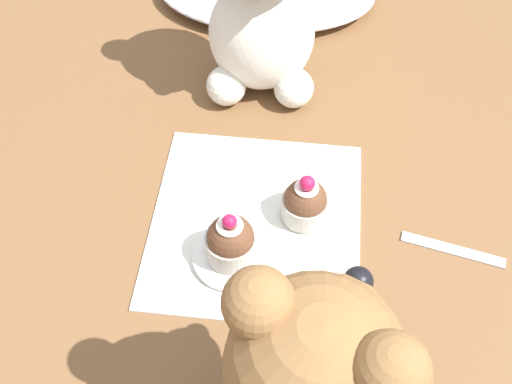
# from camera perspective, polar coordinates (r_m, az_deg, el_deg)

# --- Properties ---
(ground_plane) EXTENTS (4.00, 4.00, 0.00)m
(ground_plane) POSITION_cam_1_polar(r_m,az_deg,el_deg) (0.65, -0.00, -2.93)
(ground_plane) COLOR brown
(knitted_placemat) EXTENTS (0.22, 0.24, 0.01)m
(knitted_placemat) POSITION_cam_1_polar(r_m,az_deg,el_deg) (0.65, -0.00, -2.78)
(knitted_placemat) COLOR silver
(knitted_placemat) RESTS_ON ground_plane
(teddy_bear_cream) EXTENTS (0.14, 0.14, 0.26)m
(teddy_bear_cream) POSITION_cam_1_polar(r_m,az_deg,el_deg) (0.72, 0.55, 17.69)
(teddy_bear_cream) COLOR silver
(teddy_bear_cream) RESTS_ON ground_plane
(cupcake_near_cream_bear) EXTENTS (0.05, 0.05, 0.06)m
(cupcake_near_cream_bear) POSITION_cam_1_polar(r_m,az_deg,el_deg) (0.63, 4.70, -0.99)
(cupcake_near_cream_bear) COLOR #B2ADA3
(cupcake_near_cream_bear) RESTS_ON knitted_placemat
(saucer_plate) EXTENTS (0.08, 0.08, 0.01)m
(saucer_plate) POSITION_cam_1_polar(r_m,az_deg,el_deg) (0.62, -2.33, -6.04)
(saucer_plate) COLOR white
(saucer_plate) RESTS_ON knitted_placemat
(cupcake_near_tan_bear) EXTENTS (0.05, 0.05, 0.07)m
(cupcake_near_tan_bear) POSITION_cam_1_polar(r_m,az_deg,el_deg) (0.60, -2.42, -4.69)
(cupcake_near_tan_bear) COLOR #B2ADA3
(cupcake_near_tan_bear) RESTS_ON saucer_plate
(teaspoon) EXTENTS (0.11, 0.03, 0.01)m
(teaspoon) POSITION_cam_1_polar(r_m,az_deg,el_deg) (0.66, 18.25, -5.19)
(teaspoon) COLOR silver
(teaspoon) RESTS_ON ground_plane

